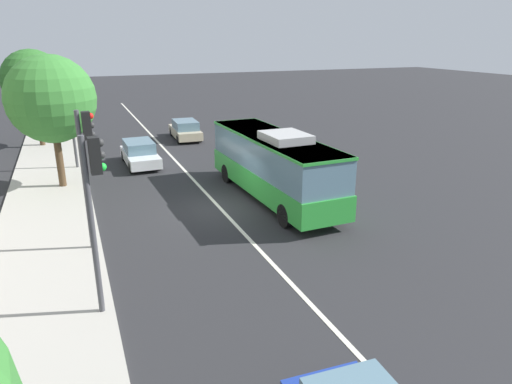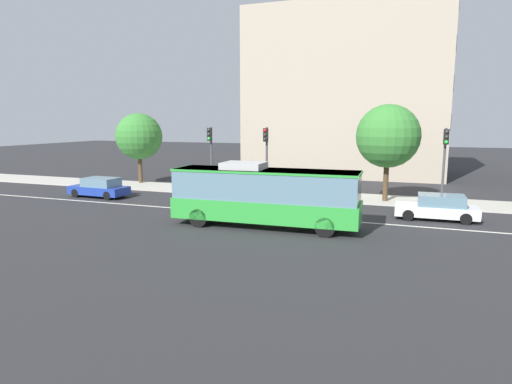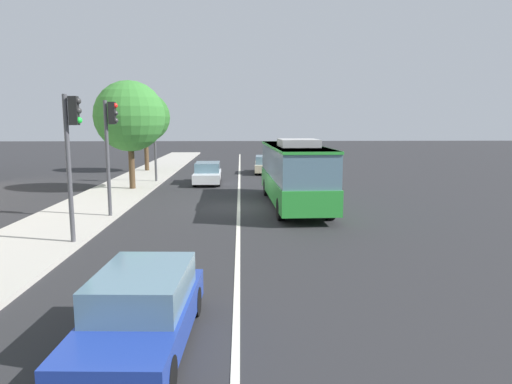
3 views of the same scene
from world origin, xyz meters
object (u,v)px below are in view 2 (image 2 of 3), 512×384
at_px(traffic_light_mid_block, 210,149).
at_px(sedan_white, 438,207).
at_px(transit_bus, 265,194).
at_px(street_tree_kerbside_right, 139,137).
at_px(traffic_light_near_corner, 266,150).
at_px(traffic_light_far_corner, 445,154).
at_px(sedan_blue, 100,188).
at_px(street_tree_kerbside_left, 388,136).

bearing_deg(traffic_light_mid_block, sedan_white, 75.42).
bearing_deg(transit_bus, street_tree_kerbside_right, 141.85).
distance_m(transit_bus, street_tree_kerbside_right, 19.63).
bearing_deg(traffic_light_near_corner, street_tree_kerbside_right, -104.98).
bearing_deg(traffic_light_mid_block, traffic_light_far_corner, 87.74).
relative_size(sedan_white, street_tree_kerbside_right, 0.72).
bearing_deg(traffic_light_mid_block, traffic_light_near_corner, 86.99).
xyz_separation_m(sedan_blue, street_tree_kerbside_left, (20.25, 4.90, 3.88)).
distance_m(transit_bus, traffic_light_near_corner, 9.02).
height_order(traffic_light_far_corner, street_tree_kerbside_right, street_tree_kerbside_right).
xyz_separation_m(sedan_white, sedan_blue, (-23.43, -0.42, 0.00)).
bearing_deg(street_tree_kerbside_right, traffic_light_mid_block, -19.76).
relative_size(traffic_light_near_corner, traffic_light_far_corner, 1.00).
height_order(sedan_blue, traffic_light_near_corner, traffic_light_near_corner).
xyz_separation_m(sedan_blue, traffic_light_mid_block, (7.38, 3.81, 2.84)).
xyz_separation_m(transit_bus, traffic_light_near_corner, (-2.75, 8.41, 1.75)).
height_order(sedan_blue, traffic_light_far_corner, traffic_light_far_corner).
relative_size(traffic_light_mid_block, street_tree_kerbside_left, 0.77).
bearing_deg(street_tree_kerbside_left, sedan_white, -54.60).
xyz_separation_m(transit_bus, sedan_white, (8.82, 5.04, -1.09)).
xyz_separation_m(street_tree_kerbside_left, street_tree_kerbside_right, (-21.37, 1.97, -0.33)).
bearing_deg(transit_bus, sedan_blue, 160.44).
bearing_deg(traffic_light_far_corner, traffic_light_near_corner, -92.38).
xyz_separation_m(transit_bus, traffic_light_mid_block, (-7.24, 8.44, 1.75)).
height_order(sedan_white, traffic_light_near_corner, traffic_light_near_corner).
distance_m(traffic_light_near_corner, traffic_light_mid_block, 4.49).
height_order(traffic_light_mid_block, street_tree_kerbside_right, street_tree_kerbside_right).
relative_size(transit_bus, street_tree_kerbside_left, 1.49).
height_order(transit_bus, sedan_blue, transit_bus).
height_order(traffic_light_mid_block, traffic_light_far_corner, same).
bearing_deg(sedan_white, street_tree_kerbside_left, -55.63).
distance_m(transit_bus, sedan_blue, 15.37).
xyz_separation_m(sedan_blue, traffic_light_near_corner, (11.86, 3.78, 2.84)).
relative_size(street_tree_kerbside_left, street_tree_kerbside_right, 1.07).
bearing_deg(street_tree_kerbside_left, transit_bus, -120.62).
distance_m(traffic_light_far_corner, street_tree_kerbside_left, 3.86).
xyz_separation_m(traffic_light_near_corner, traffic_light_mid_block, (-4.49, 0.03, 0.00)).
relative_size(sedan_blue, traffic_light_far_corner, 0.88).
relative_size(sedan_blue, traffic_light_mid_block, 0.88).
bearing_deg(sedan_blue, traffic_light_near_corner, -159.68).
relative_size(traffic_light_near_corner, street_tree_kerbside_right, 0.82).
distance_m(traffic_light_mid_block, street_tree_kerbside_left, 12.96).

